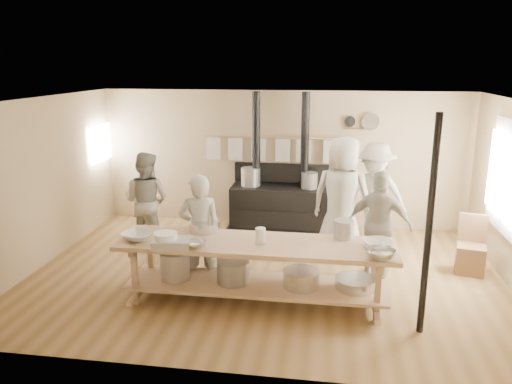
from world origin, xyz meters
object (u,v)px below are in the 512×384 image
(cook_right, at_px, (379,225))
(chair, at_px, (470,256))
(cook_left, at_px, (146,201))
(roasting_pan, at_px, (172,243))
(cook_far_left, at_px, (200,231))
(stove, at_px, (279,203))
(cook_by_window, at_px, (374,196))
(prep_table, at_px, (255,266))
(cook_center, at_px, (342,199))

(cook_right, relative_size, chair, 1.82)
(cook_left, xyz_separation_m, roasting_pan, (1.10, -2.04, 0.06))
(cook_far_left, xyz_separation_m, roasting_pan, (-0.17, -0.74, 0.09))
(cook_right, bearing_deg, cook_far_left, 28.98)
(stove, relative_size, cook_by_window, 1.42)
(prep_table, bearing_deg, chair, 25.31)
(cook_left, xyz_separation_m, cook_by_window, (3.81, 0.65, 0.08))
(stove, bearing_deg, cook_right, -48.59)
(stove, height_order, cook_right, stove)
(stove, distance_m, cook_right, 2.55)
(cook_right, height_order, cook_by_window, cook_by_window)
(prep_table, xyz_separation_m, cook_by_window, (1.69, 2.35, 0.39))
(cook_far_left, xyz_separation_m, cook_by_window, (2.53, 1.94, 0.10))
(prep_table, relative_size, roasting_pan, 7.66)
(cook_center, relative_size, roasting_pan, 4.26)
(stove, xyz_separation_m, cook_left, (-2.12, -1.31, 0.32))
(prep_table, distance_m, cook_center, 2.15)
(cook_left, height_order, cook_by_window, cook_by_window)
(cook_far_left, distance_m, chair, 4.10)
(prep_table, distance_m, cook_right, 2.04)
(stove, bearing_deg, cook_far_left, -107.94)
(cook_left, bearing_deg, prep_table, 149.54)
(cook_center, xyz_separation_m, chair, (1.95, -0.30, -0.74))
(stove, bearing_deg, cook_center, -48.00)
(cook_by_window, bearing_deg, cook_left, -144.79)
(stove, distance_m, cook_center, 1.76)
(cook_far_left, relative_size, cook_center, 0.81)
(prep_table, relative_size, cook_right, 2.25)
(cook_far_left, bearing_deg, cook_right, -174.02)
(cook_left, bearing_deg, chair, -174.30)
(cook_far_left, height_order, cook_by_window, cook_by_window)
(cook_far_left, distance_m, roasting_pan, 0.77)
(cook_center, distance_m, chair, 2.11)
(cook_left, relative_size, roasting_pan, 3.57)
(prep_table, height_order, cook_far_left, cook_far_left)
(cook_far_left, bearing_deg, prep_table, 144.30)
(cook_right, bearing_deg, stove, -35.29)
(cook_by_window, bearing_deg, chair, -6.99)
(cook_center, relative_size, chair, 2.27)
(chair, distance_m, roasting_pan, 4.52)
(cook_far_left, relative_size, cook_by_window, 0.89)
(stove, bearing_deg, prep_table, -90.04)
(stove, relative_size, cook_right, 1.62)
(cook_center, bearing_deg, prep_table, 74.09)
(stove, height_order, cook_center, stove)
(cook_far_left, xyz_separation_m, chair, (3.93, 1.05, -0.55))
(prep_table, height_order, cook_by_window, cook_by_window)
(cook_by_window, relative_size, chair, 2.08)
(stove, height_order, cook_left, stove)
(cook_center, relative_size, cook_right, 1.25)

